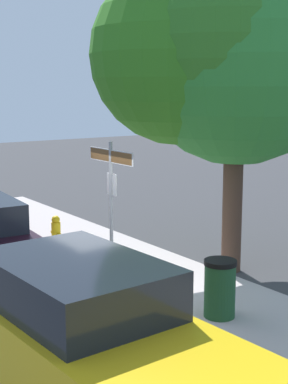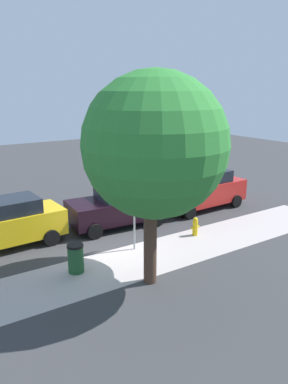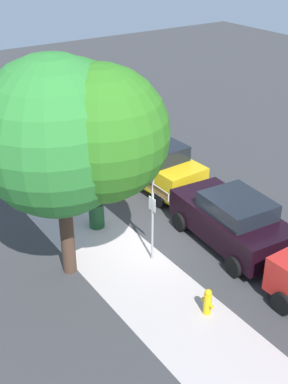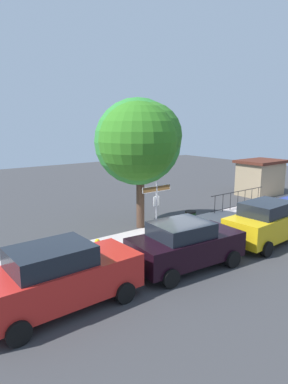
{
  "view_description": "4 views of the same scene",
  "coord_description": "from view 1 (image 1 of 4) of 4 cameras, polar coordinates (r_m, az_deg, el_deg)",
  "views": [
    {
      "loc": [
        8.78,
        -5.37,
        3.76
      ],
      "look_at": [
        -0.23,
        0.98,
        1.77
      ],
      "focal_mm": 53.73,
      "sensor_mm": 36.0,
      "label": 1
    },
    {
      "loc": [
        6.34,
        11.57,
        5.92
      ],
      "look_at": [
        -0.89,
        0.51,
        2.22
      ],
      "focal_mm": 34.91,
      "sensor_mm": 36.0,
      "label": 2
    },
    {
      "loc": [
        -10.95,
        7.74,
        9.2
      ],
      "look_at": [
        0.35,
        0.12,
        1.87
      ],
      "focal_mm": 47.05,
      "sensor_mm": 36.0,
      "label": 3
    },
    {
      "loc": [
        -9.5,
        -10.54,
        5.27
      ],
      "look_at": [
        -0.95,
        0.73,
        2.34
      ],
      "focal_mm": 31.51,
      "sensor_mm": 36.0,
      "label": 4
    }
  ],
  "objects": [
    {
      "name": "ground_plane",
      "position": [
        10.96,
        -3.54,
        -9.88
      ],
      "size": [
        60.0,
        60.0,
        0.0
      ],
      "primitive_type": "plane",
      "color": "#38383A"
    },
    {
      "name": "car_yellow",
      "position": [
        6.61,
        -5.62,
        -14.97
      ],
      "size": [
        4.67,
        2.13,
        1.89
      ],
      "rotation": [
        0.0,
        0.0,
        0.05
      ],
      "color": "gold",
      "rests_on": "ground_plane"
    },
    {
      "name": "shade_tree",
      "position": [
        11.69,
        7.24,
        13.41
      ],
      "size": [
        4.6,
        4.87,
        6.46
      ],
      "color": "#493326",
      "rests_on": "ground_plane"
    },
    {
      "name": "fire_hydrant",
      "position": [
        13.94,
        -8.72,
        -3.91
      ],
      "size": [
        0.42,
        0.22,
        0.78
      ],
      "color": "yellow",
      "rests_on": "ground_plane"
    },
    {
      "name": "sidewalk_strip",
      "position": [
        10.22,
        8.89,
        -11.48
      ],
      "size": [
        24.0,
        2.6,
        0.0
      ],
      "primitive_type": "cube",
      "color": "#B3A7A4",
      "rests_on": "ground_plane"
    },
    {
      "name": "trash_bin",
      "position": [
        9.75,
        7.53,
        -9.46
      ],
      "size": [
        0.55,
        0.55,
        0.98
      ],
      "color": "#1E4C28",
      "rests_on": "ground_plane"
    },
    {
      "name": "street_sign",
      "position": [
        11.09,
        -3.3,
        0.91
      ],
      "size": [
        1.51,
        0.07,
        2.77
      ],
      "color": "#9EA0A5",
      "rests_on": "ground_plane"
    }
  ]
}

